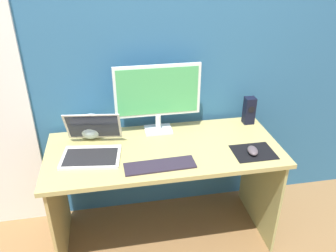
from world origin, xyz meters
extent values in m
plane|color=olive|center=(0.00, 0.00, 0.00)|extent=(8.00, 8.00, 0.00)
cube|color=#2D638D|center=(0.00, 0.38, 1.25)|extent=(6.00, 0.04, 2.50)
cube|color=tan|center=(0.00, 0.00, 0.71)|extent=(1.45, 0.63, 0.03)
cube|color=tan|center=(-0.68, 0.00, 0.35)|extent=(0.02, 0.59, 0.70)
cube|color=tan|center=(0.68, 0.00, 0.35)|extent=(0.02, 0.59, 0.70)
cube|color=white|center=(0.00, 0.23, 0.73)|extent=(0.18, 0.14, 0.01)
cylinder|color=white|center=(0.00, 0.23, 0.79)|extent=(0.04, 0.04, 0.10)
cube|color=white|center=(0.00, 0.23, 1.01)|extent=(0.56, 0.02, 0.35)
cube|color=#4CB266|center=(0.00, 0.22, 1.01)|extent=(0.52, 0.00, 0.31)
cube|color=black|center=(0.64, 0.23, 0.82)|extent=(0.07, 0.07, 0.19)
cylinder|color=black|center=(0.64, 0.19, 0.84)|extent=(0.05, 0.00, 0.05)
cube|color=silver|center=(-0.44, -0.03, 0.73)|extent=(0.37, 0.28, 0.02)
cube|color=black|center=(-0.44, -0.05, 0.74)|extent=(0.33, 0.22, 0.00)
cube|color=silver|center=(-0.42, 0.13, 0.85)|extent=(0.35, 0.15, 0.21)
cube|color=#1E2333|center=(-0.42, 0.13, 0.85)|extent=(0.32, 0.13, 0.19)
sphere|color=silver|center=(-0.44, 0.22, 0.80)|extent=(0.17, 0.17, 0.17)
cube|color=#28202E|center=(-0.06, -0.19, 0.73)|extent=(0.41, 0.14, 0.01)
cube|color=black|center=(0.53, -0.15, 0.73)|extent=(0.25, 0.20, 0.00)
ellipsoid|color=#50454A|center=(0.51, -0.16, 0.74)|extent=(0.08, 0.11, 0.04)
camera|label=1|loc=(-0.30, -1.77, 1.85)|focal=36.43mm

